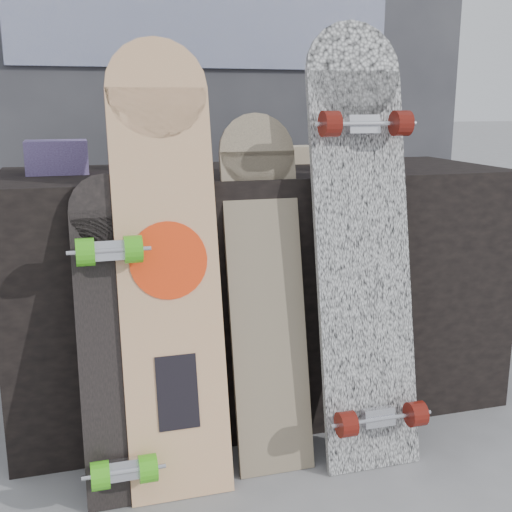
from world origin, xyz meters
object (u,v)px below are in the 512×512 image
object	(u,v)px
longboard_geisha	(168,254)
skateboard_dark	(114,339)
longboard_cascadia	(363,237)
longboard_celtic	(265,281)
vendor_table	(258,288)

from	to	relation	value
longboard_geisha	skateboard_dark	distance (m)	0.26
longboard_geisha	longboard_cascadia	size ratio (longest dim) A/B	0.96
longboard_cascadia	skateboard_dark	xyz separation A→B (m)	(-0.70, -0.03, -0.22)
longboard_geisha	longboard_cascadia	bearing A→B (deg)	-3.43
longboard_celtic	longboard_cascadia	size ratio (longest dim) A/B	0.80
vendor_table	longboard_cascadia	distance (m)	0.50
skateboard_dark	longboard_celtic	bearing A→B (deg)	9.85
vendor_table	longboard_geisha	world-z (taller)	longboard_geisha
vendor_table	longboard_cascadia	bearing A→B (deg)	-64.07
longboard_celtic	longboard_cascadia	bearing A→B (deg)	-10.11
vendor_table	longboard_geisha	distance (m)	0.55
longboard_celtic	skateboard_dark	world-z (taller)	longboard_celtic
skateboard_dark	longboard_cascadia	bearing A→B (deg)	2.08
skateboard_dark	vendor_table	bearing A→B (deg)	39.82
longboard_geisha	longboard_celtic	xyz separation A→B (m)	(0.27, 0.02, -0.10)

